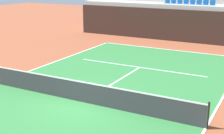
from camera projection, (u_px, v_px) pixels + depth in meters
The scene contains 11 objects.
ground_plane at pixel (83, 102), 14.38m from camera, with size 80.00×80.00×0.00m, color brown.
court_surface at pixel (83, 102), 14.38m from camera, with size 11.00×24.00×0.01m, color #2D7238.
baseline_far at pixel (169, 50), 24.49m from camera, with size 11.00×0.10×0.00m, color white.
sideline_right at pixel (206, 128), 11.90m from camera, with size 0.10×24.00×0.00m, color white.
service_line_far at pixel (140, 67), 19.80m from camera, with size 8.26×0.10×0.00m, color white.
centre_service_line at pixel (116, 82), 17.09m from camera, with size 0.10×6.40×0.00m, color white.
back_wall at pixel (183, 26), 27.11m from camera, with size 19.99×0.30×2.71m, color black.
stands_tier_lower at pixel (188, 22), 28.21m from camera, with size 19.99×2.40×3.07m, color #9E9E99.
stands_tier_upper at pixel (195, 13), 30.10m from camera, with size 19.99×2.40×4.07m, color #9E9E99.
seating_row_lower at pixel (189, 3), 27.83m from camera, with size 4.41×0.44×0.44m.
tennis_net at pixel (82, 92), 14.24m from camera, with size 11.08×0.08×1.07m.
Camera 1 is at (7.51, -11.16, 5.50)m, focal length 51.38 mm.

